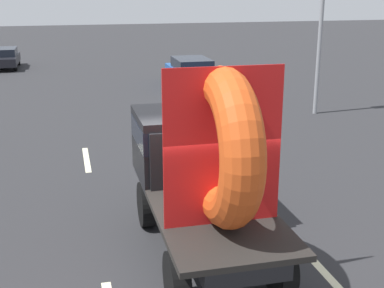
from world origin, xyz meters
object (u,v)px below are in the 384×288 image
Objects in this scene: flatbed_truck at (201,160)px; distant_sedan at (191,71)px; traffic_light at (322,11)px; oncoming_car at (4,58)px.

flatbed_truck is 1.13× the size of distant_sedan.
flatbed_truck is at bearing -103.04° from distant_sedan.
distant_sedan is at bearing 116.57° from traffic_light.
flatbed_truck reaches higher than distant_sedan.
flatbed_truck is 16.67m from distant_sedan.
flatbed_truck reaches higher than oncoming_car.
flatbed_truck is 25.22m from oncoming_car.
distant_sedan is 12.67m from oncoming_car.
traffic_light reaches higher than distant_sedan.
traffic_light is (7.11, 9.49, 2.14)m from flatbed_truck.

